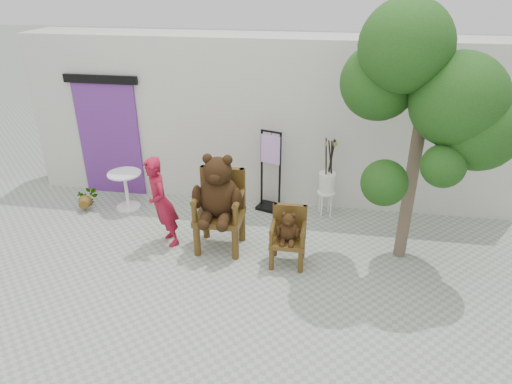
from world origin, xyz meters
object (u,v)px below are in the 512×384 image
person (161,202)px  display_stand (270,180)px  tree (434,94)px  chair_small (288,232)px  chair_big (219,197)px  stool_bucket (327,182)px  cafe_table (126,186)px

person → display_stand: 2.12m
tree → display_stand: bearing=150.4°
display_stand → tree: size_ratio=0.40×
chair_small → display_stand: bearing=106.4°
chair_big → display_stand: bearing=66.7°
display_stand → stool_bucket: 1.02m
chair_small → person: bearing=174.3°
display_stand → stool_bucket: display_stand is taller
cafe_table → stool_bucket: (3.64, 0.33, 0.20)m
cafe_table → stool_bucket: 3.66m
tree → chair_small: bearing=-168.2°
stool_bucket → tree: (1.27, -1.25, 1.93)m
display_stand → stool_bucket: (1.01, -0.05, 0.06)m
chair_small → tree: (1.79, 0.37, 2.04)m
chair_big → display_stand: (0.61, 1.41, -0.31)m
person → stool_bucket: person is taller
cafe_table → display_stand: (2.63, 0.38, 0.14)m
cafe_table → tree: 5.43m
display_stand → tree: 3.29m
display_stand → tree: (2.29, -1.30, 1.99)m
chair_small → stool_bucket: bearing=72.2°
chair_big → person: size_ratio=1.06×
person → cafe_table: 1.58m
chair_small → person: 2.03m
person → chair_small: bearing=47.5°
chair_big → tree: bearing=2.3°
chair_small → display_stand: size_ratio=0.60×
chair_small → person: (-2.01, 0.20, 0.22)m
chair_big → display_stand: size_ratio=1.05×
chair_small → tree: tree is taller
chair_small → stool_bucket: (0.52, 1.62, 0.11)m
chair_small → cafe_table: bearing=157.6°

